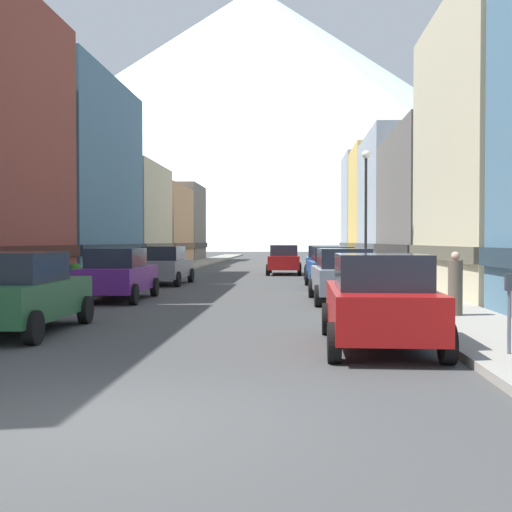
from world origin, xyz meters
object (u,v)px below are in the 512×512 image
Objects in this scene: car_left_1 at (118,274)px; car_right_0 at (379,300)px; car_left_2 at (165,265)px; car_right_2 at (332,267)px; car_left_0 at (20,292)px; car_driving_0 at (284,260)px; pedestrian_0 at (455,286)px; streetlamp_right at (366,196)px; parking_meter_near at (509,302)px; car_right_3 at (323,262)px; car_right_1 at (343,275)px; potted_plant_0 at (75,272)px.

car_left_1 is 1.00× the size of car_right_0.
car_right_2 is at bearing -13.83° from car_left_2.
car_left_0 is 1.00× the size of car_driving_0.
streetlamp_right is at bearing 94.18° from pedestrian_0.
car_right_2 is at bearing -79.09° from car_driving_0.
car_left_2 is 3.34× the size of parking_meter_near.
car_right_2 is at bearing 61.85° from car_left_0.
car_right_2 is at bearing -89.96° from car_right_3.
car_right_1 is 4.69× the size of potted_plant_0.
parking_meter_near is at bearing -51.27° from potted_plant_0.
parking_meter_near is (1.95, -1.39, 0.11)m from car_right_0.
streetlamp_right is at bearing -6.22° from car_left_2.
car_right_0 is (7.60, -1.53, 0.00)m from car_left_0.
streetlamp_right is (12.35, 2.10, 3.28)m from potted_plant_0.
car_left_1 is at bearing -118.61° from car_right_3.
parking_meter_near is at bearing -63.31° from car_left_2.
pedestrian_0 is at bearing 84.97° from parking_meter_near.
car_right_0 is at bearing -90.01° from car_right_2.
car_left_1 is 15.87m from car_right_3.
pedestrian_0 is at bearing -85.82° from streetlamp_right.
car_right_3 is (-0.00, 23.40, 0.00)m from car_right_0.
car_driving_0 is at bearing 73.02° from car_left_1.
car_right_0 is 0.76× the size of streetlamp_right.
car_right_0 and car_driving_0 have the same top height.
car_left_2 is 2.76× the size of pedestrian_0.
car_right_2 is (7.60, -1.87, 0.00)m from car_left_2.
car_left_2 is 1.00× the size of car_right_3.
car_right_2 is 0.76× the size of streetlamp_right.
car_right_3 is at bearing 39.48° from potted_plant_0.
pedestrian_0 is at bearing 15.37° from car_left_0.
car_left_0 is 10.85m from car_right_1.
parking_meter_near is (9.55, -19.00, 0.11)m from car_left_2.
car_right_1 reaches higher than pedestrian_0.
streetlamp_right is (1.55, 7.34, 3.09)m from car_right_1.
car_right_0 is at bearing -90.02° from car_right_1.
car_left_0 is 1.00× the size of car_left_1.
potted_plant_0 is (-10.80, 14.51, -0.19)m from car_right_0.
car_right_1 and car_right_3 have the same top height.
potted_plant_0 is (-12.75, 15.90, -0.30)m from parking_meter_near.
car_driving_0 is (5.40, 25.63, 0.00)m from car_left_0.
car_driving_0 is 11.61m from streetlamp_right.
car_right_1 is at bearing -25.87° from potted_plant_0.
car_right_1 is (7.60, -8.34, 0.00)m from car_left_2.
car_right_2 is 10.87m from potted_plant_0.
car_driving_0 reaches higher than parking_meter_near.
car_left_2 is 19.18m from car_right_0.
car_left_0 is 4.65× the size of potted_plant_0.
car_driving_0 is (-2.20, 3.76, 0.00)m from car_right_3.
car_left_0 is at bearing -134.47° from car_right_1.
car_driving_0 is at bearing 94.63° from car_right_0.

